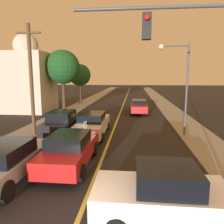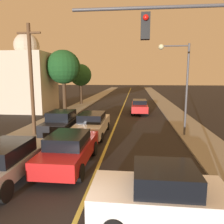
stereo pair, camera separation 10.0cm
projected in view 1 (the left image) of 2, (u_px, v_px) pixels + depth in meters
road_surface at (126, 99)px, 40.66m from camera, size 9.48×80.00×0.01m
sidewalk_left at (94, 98)px, 41.25m from camera, size 2.50×80.00×0.12m
sidewalk_right at (158, 99)px, 40.06m from camera, size 2.50×80.00×0.12m
car_near_lane_front at (70, 149)px, 10.05m from camera, size 1.94×4.79×1.59m
car_near_lane_second at (93, 124)px, 15.41m from camera, size 1.95×5.20×1.61m
car_outer_lane_front at (8, 160)px, 8.73m from camera, size 1.87×5.18×1.55m
car_outer_lane_second at (62, 123)px, 15.27m from camera, size 1.90×4.48×1.77m
car_far_oncoming at (139, 106)px, 24.73m from camera, size 1.85×5.13×1.50m
car_crossing_right at (162, 194)px, 6.22m from camera, size 3.88×1.98×1.64m
traffic_signal_mast at (198, 62)px, 7.65m from camera, size 5.87×0.42×6.61m
streetlamp_right at (179, 76)px, 14.62m from camera, size 2.05×0.36×6.14m
utility_pole_left at (31, 79)px, 14.64m from camera, size 1.60×0.24×7.41m
tree_left_near at (80, 75)px, 31.63m from camera, size 3.15×3.15×5.77m
tree_left_far at (63, 67)px, 25.18m from camera, size 3.89×3.89×7.02m
domed_building_left at (28, 79)px, 25.57m from camera, size 5.27×5.27×9.01m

